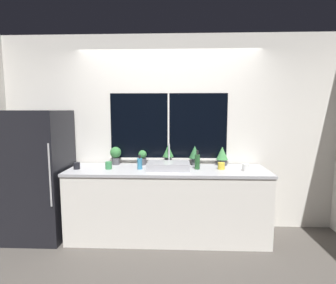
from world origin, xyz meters
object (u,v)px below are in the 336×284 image
at_px(potted_plant_center, 168,153).
at_px(mug_green, 109,165).
at_px(soap_bottle, 140,163).
at_px(bottle_tall, 197,161).
at_px(mug_white, 246,168).
at_px(mug_black, 77,166).
at_px(refrigerator, 38,174).
at_px(potted_plant_left, 143,157).
at_px(potted_plant_right, 195,154).
at_px(mug_yellow, 221,166).
at_px(potted_plant_far_left, 116,154).
at_px(potted_plant_far_right, 222,155).
at_px(sink, 169,166).

bearing_deg(potted_plant_center, mug_green, -159.00).
height_order(soap_bottle, bottle_tall, bottle_tall).
bearing_deg(soap_bottle, mug_white, -2.83).
bearing_deg(mug_black, refrigerator, 175.82).
height_order(potted_plant_left, potted_plant_right, potted_plant_right).
bearing_deg(mug_white, mug_yellow, 160.38).
relative_size(potted_plant_far_left, mug_white, 2.71).
distance_m(potted_plant_right, mug_yellow, 0.43).
height_order(bottle_tall, mug_black, bottle_tall).
height_order(potted_plant_far_left, soap_bottle, potted_plant_far_left).
bearing_deg(potted_plant_center, mug_yellow, -19.44).
height_order(potted_plant_left, potted_plant_far_right, potted_plant_far_right).
relative_size(soap_bottle, mug_yellow, 2.04).
relative_size(sink, potted_plant_far_right, 2.10).
distance_m(sink, mug_green, 0.77).
bearing_deg(refrigerator, sink, -0.12).
bearing_deg(refrigerator, potted_plant_center, 9.04).
distance_m(potted_plant_far_left, potted_plant_left, 0.38).
bearing_deg(potted_plant_right, soap_bottle, -158.69).
height_order(potted_plant_far_left, mug_white, potted_plant_far_left).
relative_size(potted_plant_far_right, mug_green, 2.73).
distance_m(potted_plant_left, mug_white, 1.38).
bearing_deg(potted_plant_left, sink, -36.40).
bearing_deg(soap_bottle, mug_yellow, 1.95).
distance_m(mug_black, mug_yellow, 1.86).
height_order(potted_plant_left, mug_white, potted_plant_left).
relative_size(refrigerator, sink, 3.10).
height_order(potted_plant_far_right, mug_green, potted_plant_far_right).
distance_m(soap_bottle, bottle_tall, 0.74).
relative_size(potted_plant_far_left, potted_plant_left, 1.22).
bearing_deg(mug_green, refrigerator, 178.80).
distance_m(potted_plant_left, mug_black, 0.87).
distance_m(potted_plant_far_right, mug_yellow, 0.27).
xyz_separation_m(potted_plant_center, potted_plant_right, (0.37, 0.00, -0.01)).
xyz_separation_m(sink, potted_plant_left, (-0.37, 0.27, 0.06)).
distance_m(potted_plant_center, potted_plant_right, 0.37).
bearing_deg(mug_white, potted_plant_center, 160.51).
relative_size(potted_plant_center, mug_green, 2.96).
xyz_separation_m(potted_plant_left, mug_white, (1.33, -0.35, -0.06)).
relative_size(sink, potted_plant_right, 2.01).
distance_m(potted_plant_center, bottle_tall, 0.47).
height_order(potted_plant_far_left, potted_plant_right, potted_plant_right).
bearing_deg(potted_plant_left, mug_white, -14.57).
bearing_deg(potted_plant_far_left, mug_white, -11.47).
height_order(potted_plant_far_left, potted_plant_left, potted_plant_far_left).
xyz_separation_m(refrigerator, potted_plant_left, (1.34, 0.27, 0.19)).
height_order(potted_plant_far_left, mug_green, potted_plant_far_left).
height_order(mug_black, mug_yellow, same).
bearing_deg(mug_yellow, bottle_tall, -178.59).
xyz_separation_m(potted_plant_far_right, mug_yellow, (-0.05, -0.24, -0.10)).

